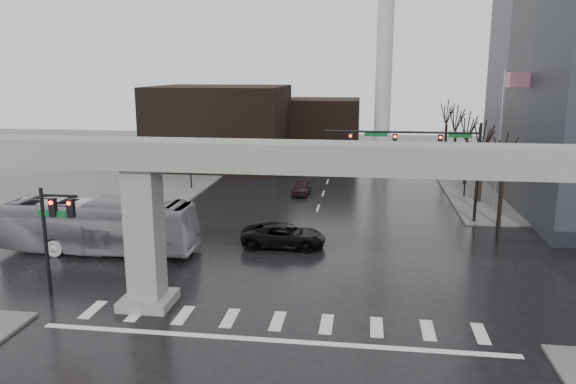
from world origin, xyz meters
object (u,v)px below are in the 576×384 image
city_bus (99,226)px  signal_mast_arm (429,150)px  pickup_truck (284,235)px  far_car (302,188)px

city_bus → signal_mast_arm: bearing=-64.0°
signal_mast_arm → pickup_truck: 14.14m
signal_mast_arm → far_car: 14.85m
signal_mast_arm → far_car: signal_mast_arm is taller
signal_mast_arm → city_bus: size_ratio=0.92×
signal_mast_arm → pickup_truck: bearing=-142.0°
signal_mast_arm → city_bus: signal_mast_arm is taller
signal_mast_arm → far_car: bearing=142.6°
far_car → signal_mast_arm: bearing=-34.9°
city_bus → pickup_truck: bearing=-76.8°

